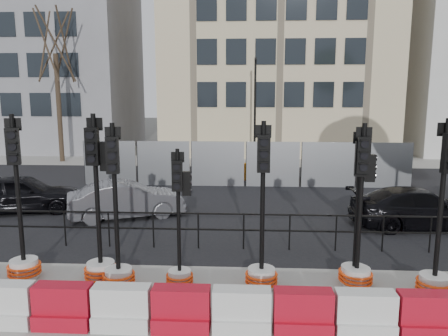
# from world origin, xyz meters

# --- Properties ---
(ground) EXTENTS (120.00, 120.00, 0.00)m
(ground) POSITION_xyz_m (0.00, 0.00, 0.00)
(ground) COLOR #51514C
(ground) RESTS_ON ground
(road) EXTENTS (40.00, 14.00, 0.03)m
(road) POSITION_xyz_m (0.00, 7.00, 0.01)
(road) COLOR black
(road) RESTS_ON ground
(sidewalk_far) EXTENTS (40.00, 4.00, 0.02)m
(sidewalk_far) POSITION_xyz_m (0.00, 16.00, 0.01)
(sidewalk_far) COLOR gray
(sidewalk_far) RESTS_ON ground
(building_grey) EXTENTS (11.00, 9.06, 14.00)m
(building_grey) POSITION_xyz_m (-14.00, 21.99, 7.00)
(building_grey) COLOR gray
(building_grey) RESTS_ON ground
(building_cream) EXTENTS (15.00, 10.06, 18.00)m
(building_cream) POSITION_xyz_m (2.00, 21.99, 9.00)
(building_cream) COLOR beige
(building_cream) RESTS_ON ground
(kerb_railing) EXTENTS (18.00, 0.04, 1.00)m
(kerb_railing) POSITION_xyz_m (0.00, 1.20, 0.69)
(kerb_railing) COLOR black
(kerb_railing) RESTS_ON ground
(heras_fencing) EXTENTS (14.33, 1.72, 2.00)m
(heras_fencing) POSITION_xyz_m (-0.01, 9.80, 0.68)
(heras_fencing) COLOR gray
(heras_fencing) RESTS_ON ground
(lamp_post_far) EXTENTS (0.12, 0.56, 6.00)m
(lamp_post_far) POSITION_xyz_m (0.50, 14.98, 3.22)
(lamp_post_far) COLOR black
(lamp_post_far) RESTS_ON ground
(tree_bare_far) EXTENTS (2.00, 2.00, 9.00)m
(tree_bare_far) POSITION_xyz_m (-11.00, 15.50, 6.65)
(tree_bare_far) COLOR #473828
(tree_bare_far) RESTS_ON ground
(barrier_row) EXTENTS (15.70, 0.50, 0.80)m
(barrier_row) POSITION_xyz_m (-0.00, -2.80, 0.37)
(barrier_row) COLOR red
(barrier_row) RESTS_ON ground
(traffic_signal_a) EXTENTS (0.72, 0.72, 3.67)m
(traffic_signal_a) POSITION_xyz_m (-4.89, -0.85, 0.76)
(traffic_signal_a) COLOR silver
(traffic_signal_a) RESTS_ON ground
(traffic_signal_b) EXTENTS (0.73, 0.73, 3.69)m
(traffic_signal_b) POSITION_xyz_m (-3.11, -0.92, 0.88)
(traffic_signal_b) COLOR silver
(traffic_signal_b) RESTS_ON ground
(traffic_signal_c) EXTENTS (0.69, 0.69, 3.52)m
(traffic_signal_c) POSITION_xyz_m (-2.64, -1.19, 0.73)
(traffic_signal_c) COLOR silver
(traffic_signal_c) RESTS_ON ground
(traffic_signal_d) EXTENTS (0.59, 0.59, 2.99)m
(traffic_signal_d) POSITION_xyz_m (-1.34, -1.06, 0.71)
(traffic_signal_d) COLOR silver
(traffic_signal_d) RESTS_ON ground
(traffic_signal_e) EXTENTS (0.70, 0.70, 3.56)m
(traffic_signal_e) POSITION_xyz_m (0.40, -1.03, 0.73)
(traffic_signal_e) COLOR silver
(traffic_signal_e) RESTS_ON ground
(traffic_signal_f) EXTENTS (0.67, 0.67, 3.40)m
(traffic_signal_f) POSITION_xyz_m (2.42, -0.78, 0.81)
(traffic_signal_f) COLOR silver
(traffic_signal_f) RESTS_ON ground
(traffic_signal_g) EXTENTS (0.69, 0.69, 3.51)m
(traffic_signal_g) POSITION_xyz_m (2.43, -0.88, 0.73)
(traffic_signal_g) COLOR silver
(traffic_signal_g) RESTS_ON ground
(traffic_signal_h) EXTENTS (0.72, 0.72, 3.64)m
(traffic_signal_h) POSITION_xyz_m (3.92, -1.22, 0.75)
(traffic_signal_h) COLOR silver
(traffic_signal_h) RESTS_ON ground
(car_a) EXTENTS (3.63, 4.77, 1.34)m
(car_a) POSITION_xyz_m (-7.73, 4.46, 0.67)
(car_a) COLOR black
(car_a) RESTS_ON ground
(car_b) EXTENTS (3.92, 4.66, 1.23)m
(car_b) POSITION_xyz_m (-3.89, 4.00, 0.62)
(car_b) COLOR #515257
(car_b) RESTS_ON ground
(car_c) EXTENTS (2.48, 4.52, 1.22)m
(car_c) POSITION_xyz_m (5.37, 3.47, 0.61)
(car_c) COLOR black
(car_c) RESTS_ON ground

